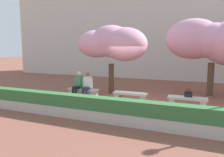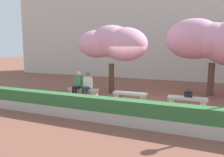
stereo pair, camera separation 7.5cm
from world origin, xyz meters
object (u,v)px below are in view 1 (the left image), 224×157
person_seated_right (87,84)px  stone_bench_center (187,101)px  stone_bench_near_west (130,96)px  person_seated_left (78,83)px  cherry_tree_main (112,43)px  cherry_tree_secondary (215,41)px  stone_bench_west_end (83,92)px  handbag (188,94)px

person_seated_right → stone_bench_center: bearing=0.7°
stone_bench_near_west → person_seated_left: size_ratio=1.20×
cherry_tree_main → cherry_tree_secondary: 5.18m
stone_bench_west_end → stone_bench_center: same height
person_seated_right → cherry_tree_main: cherry_tree_main is taller
stone_bench_center → stone_bench_near_west: bearing=180.0°
person_seated_left → person_seated_right: size_ratio=1.00×
person_seated_left → cherry_tree_main: size_ratio=0.35×
stone_bench_west_end → person_seated_right: size_ratio=1.20×
stone_bench_near_west → stone_bench_center: bearing=0.0°
stone_bench_west_end → cherry_tree_main: 2.94m
person_seated_right → handbag: person_seated_right is taller
stone_bench_near_west → handbag: size_ratio=4.56×
handbag → person_seated_right: bearing=-179.4°
stone_bench_near_west → handbag: (2.47, -0.00, 0.28)m
cherry_tree_secondary → person_seated_left: bearing=-153.0°
stone_bench_west_end → cherry_tree_secondary: cherry_tree_secondary is taller
person_seated_left → handbag: bearing=0.5°
person_seated_left → handbag: (5.17, 0.05, -0.12)m
person_seated_left → person_seated_right: bearing=0.0°
stone_bench_center → person_seated_right: person_seated_right is taller
stone_bench_west_end → stone_bench_center: 4.88m
stone_bench_west_end → handbag: (4.91, -0.00, 0.28)m
stone_bench_west_end → stone_bench_center: (4.88, 0.00, 0.00)m
person_seated_right → handbag: 4.65m
stone_bench_center → cherry_tree_secondary: (1.00, 3.07, 2.46)m
stone_bench_west_end → handbag: 4.92m
person_seated_left → cherry_tree_secondary: bearing=27.0°
stone_bench_center → person_seated_left: (-5.14, -0.05, 0.40)m
stone_bench_center → cherry_tree_secondary: 4.06m
person_seated_right → cherry_tree_secondary: 6.75m
person_seated_right → cherry_tree_secondary: bearing=29.1°
stone_bench_west_end → cherry_tree_main: bearing=56.0°
stone_bench_near_west → stone_bench_center: 2.44m
stone_bench_west_end → stone_bench_center: bearing=0.0°
stone_bench_center → person_seated_right: 4.64m
person_seated_left → cherry_tree_main: (1.22, 1.48, 1.97)m
cherry_tree_main → cherry_tree_secondary: bearing=18.4°
stone_bench_center → handbag: 0.29m
person_seated_right → cherry_tree_main: size_ratio=0.35×
person_seated_left → stone_bench_center: bearing=0.6°
stone_bench_near_west → person_seated_left: (-2.70, -0.05, 0.40)m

